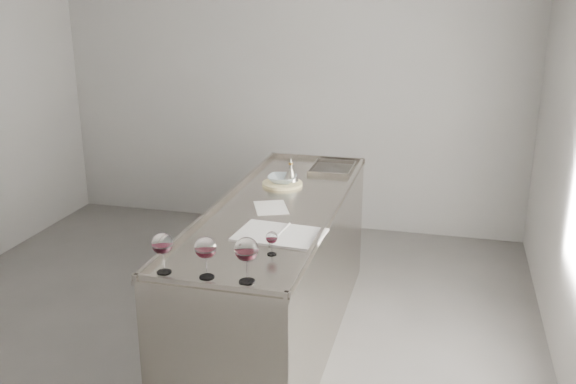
% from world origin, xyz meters
% --- Properties ---
extents(room_shell, '(4.54, 5.04, 2.84)m').
position_xyz_m(room_shell, '(0.00, 0.00, 1.40)').
color(room_shell, '#53504D').
rests_on(room_shell, ground).
extents(counter, '(0.77, 2.42, 0.97)m').
position_xyz_m(counter, '(0.50, 0.30, 0.47)').
color(counter, '#9B938B').
rests_on(counter, ground).
extents(wine_glass_left, '(0.10, 0.10, 0.20)m').
position_xyz_m(wine_glass_left, '(0.23, -0.78, 1.08)').
color(wine_glass_left, white).
rests_on(wine_glass_left, counter).
extents(wine_glass_middle, '(0.10, 0.10, 0.20)m').
position_xyz_m(wine_glass_middle, '(0.45, -0.78, 1.08)').
color(wine_glass_middle, white).
rests_on(wine_glass_middle, counter).
extents(wine_glass_right, '(0.11, 0.11, 0.22)m').
position_xyz_m(wine_glass_right, '(0.65, -0.78, 1.10)').
color(wine_glass_right, white).
rests_on(wine_glass_right, counter).
extents(wine_glass_small, '(0.06, 0.06, 0.13)m').
position_xyz_m(wine_glass_small, '(0.67, -0.44, 1.03)').
color(wine_glass_small, white).
rests_on(wine_glass_small, counter).
extents(notebook, '(0.50, 0.37, 0.02)m').
position_xyz_m(notebook, '(0.64, -0.18, 0.95)').
color(notebook, silver).
rests_on(notebook, counter).
extents(loose_paper_top, '(0.29, 0.33, 0.00)m').
position_xyz_m(loose_paper_top, '(0.47, 0.26, 0.94)').
color(loose_paper_top, silver).
rests_on(loose_paper_top, counter).
extents(trivet, '(0.35, 0.35, 0.02)m').
position_xyz_m(trivet, '(0.41, 0.74, 0.95)').
color(trivet, beige).
rests_on(trivet, counter).
extents(ceramic_bowl, '(0.21, 0.21, 0.05)m').
position_xyz_m(ceramic_bowl, '(0.41, 0.74, 0.98)').
color(ceramic_bowl, '#94A4AC').
rests_on(ceramic_bowl, trivet).
extents(wine_funnel, '(0.13, 0.13, 0.19)m').
position_xyz_m(wine_funnel, '(0.46, 0.80, 1.00)').
color(wine_funnel, '#AEA79B').
rests_on(wine_funnel, counter).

